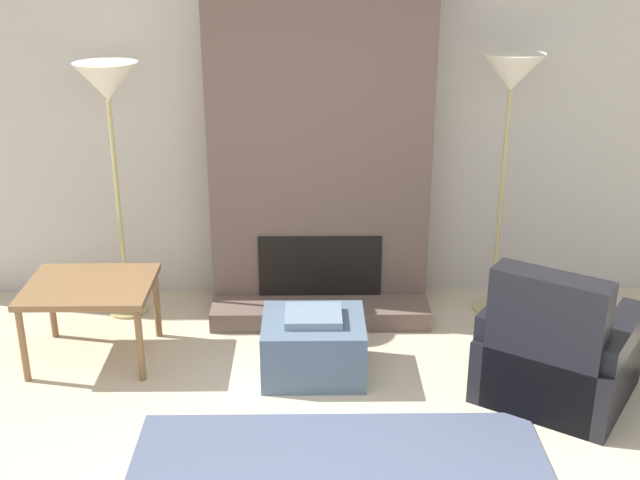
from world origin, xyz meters
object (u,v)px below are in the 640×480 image
side_table (90,292)px  floor_lamp_right (511,84)px  floor_lamp_left (108,93)px  armchair (556,356)px  ottoman (314,345)px

side_table → floor_lamp_right: size_ratio=0.43×
side_table → floor_lamp_right: bearing=13.9°
floor_lamp_left → side_table: bearing=-95.3°
armchair → ottoman: bearing=22.1°
side_table → floor_lamp_right: floor_lamp_right is taller
ottoman → armchair: (1.43, -0.30, 0.08)m
ottoman → floor_lamp_left: 2.16m
armchair → floor_lamp_right: bearing=-51.1°
armchair → floor_lamp_right: 1.84m
floor_lamp_left → ottoman: bearing=-33.3°
floor_lamp_right → side_table: bearing=-166.1°
ottoman → side_table: (-1.43, 0.21, 0.28)m
armchair → side_table: 2.91m
ottoman → floor_lamp_right: bearing=34.0°
ottoman → floor_lamp_left: (-1.36, 0.90, 1.42)m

